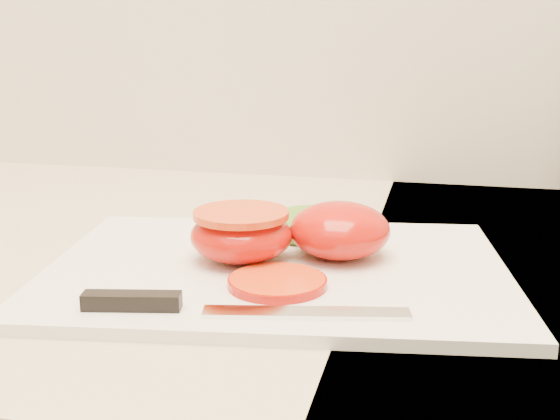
# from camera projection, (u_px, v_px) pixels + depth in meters

# --- Properties ---
(cutting_board) EXTENTS (0.42, 0.33, 0.01)m
(cutting_board) POSITION_uv_depth(u_px,v_px,m) (277.00, 270.00, 0.59)
(cutting_board) COLOR white
(cutting_board) RESTS_ON counter
(tomato_half_dome) EXTENTS (0.09, 0.09, 0.05)m
(tomato_half_dome) POSITION_uv_depth(u_px,v_px,m) (340.00, 230.00, 0.61)
(tomato_half_dome) COLOR #C41800
(tomato_half_dome) RESTS_ON cutting_board
(tomato_half_cut) EXTENTS (0.09, 0.09, 0.04)m
(tomato_half_cut) POSITION_uv_depth(u_px,v_px,m) (241.00, 233.00, 0.60)
(tomato_half_cut) COLOR #C41800
(tomato_half_cut) RESTS_ON cutting_board
(tomato_slice_0) EXTENTS (0.07, 0.07, 0.01)m
(tomato_slice_0) POSITION_uv_depth(u_px,v_px,m) (277.00, 282.00, 0.54)
(tomato_slice_0) COLOR #DD430A
(tomato_slice_0) RESTS_ON cutting_board
(lettuce_leaf_0) EXTENTS (0.13, 0.12, 0.02)m
(lettuce_leaf_0) POSITION_uv_depth(u_px,v_px,m) (319.00, 225.00, 0.67)
(lettuce_leaf_0) COLOR #5A9527
(lettuce_leaf_0) RESTS_ON cutting_board
(knife) EXTENTS (0.23, 0.06, 0.01)m
(knife) POSITION_uv_depth(u_px,v_px,m) (199.00, 306.00, 0.49)
(knife) COLOR silver
(knife) RESTS_ON cutting_board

